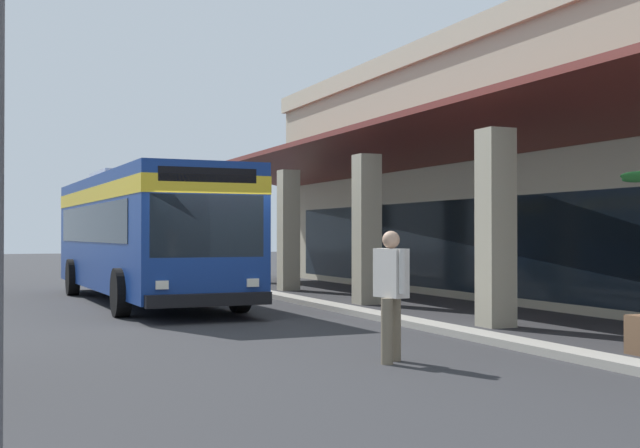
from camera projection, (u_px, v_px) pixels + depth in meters
name	position (u px, v px, depth m)	size (l,w,h in m)	color
ground	(545.00, 307.00, 19.57)	(120.00, 120.00, 0.00)	#2D2D30
curb_strip	(317.00, 303.00, 19.78)	(32.37, 0.50, 0.12)	#9E998E
plaza_building	(633.00, 166.00, 23.54)	(27.27, 14.27, 7.18)	#B2A88E
transit_bus	(143.00, 228.00, 21.00)	(11.28, 3.06, 3.34)	navy
pedestrian	(391.00, 288.00, 11.06)	(0.70, 0.39, 1.74)	#726651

